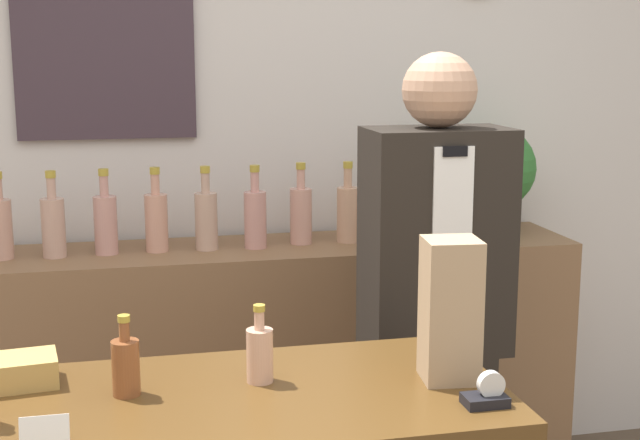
{
  "coord_description": "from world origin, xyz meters",
  "views": [
    {
      "loc": [
        -0.46,
        -1.27,
        1.63
      ],
      "look_at": [
        0.08,
        1.12,
        1.16
      ],
      "focal_mm": 50.0,
      "sensor_mm": 36.0,
      "label": 1
    }
  ],
  "objects_px": {
    "shopkeeper": "(434,331)",
    "paper_bag": "(450,310)",
    "tape_dispenser": "(487,395)",
    "potted_plant": "(493,172)"
  },
  "relations": [
    {
      "from": "paper_bag",
      "to": "tape_dispenser",
      "type": "distance_m",
      "value": 0.21
    },
    {
      "from": "shopkeeper",
      "to": "tape_dispenser",
      "type": "xyz_separation_m",
      "value": [
        -0.16,
        -0.77,
        0.12
      ]
    },
    {
      "from": "shopkeeper",
      "to": "paper_bag",
      "type": "height_order",
      "value": "shopkeeper"
    },
    {
      "from": "paper_bag",
      "to": "shopkeeper",
      "type": "bearing_deg",
      "value": 72.88
    },
    {
      "from": "shopkeeper",
      "to": "paper_bag",
      "type": "xyz_separation_m",
      "value": [
        -0.19,
        -0.61,
        0.26
      ]
    },
    {
      "from": "shopkeeper",
      "to": "paper_bag",
      "type": "bearing_deg",
      "value": -107.12
    },
    {
      "from": "potted_plant",
      "to": "tape_dispenser",
      "type": "xyz_separation_m",
      "value": [
        -0.62,
        -1.41,
        -0.25
      ]
    },
    {
      "from": "tape_dispenser",
      "to": "paper_bag",
      "type": "bearing_deg",
      "value": 98.71
    },
    {
      "from": "shopkeeper",
      "to": "potted_plant",
      "type": "xyz_separation_m",
      "value": [
        0.45,
        0.64,
        0.37
      ]
    },
    {
      "from": "tape_dispenser",
      "to": "potted_plant",
      "type": "bearing_deg",
      "value": 66.35
    }
  ]
}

